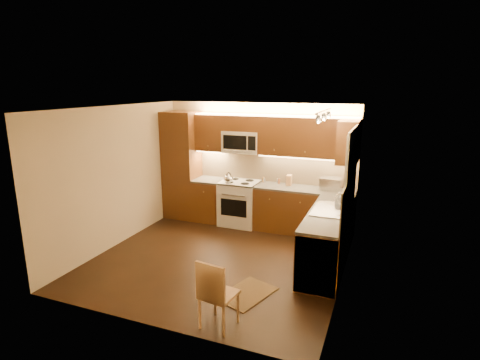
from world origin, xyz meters
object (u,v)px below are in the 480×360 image
at_px(stove, 240,203).
at_px(knife_block, 289,180).
at_px(toaster_oven, 331,184).
at_px(sink, 330,205).
at_px(soap_bottle, 339,198).
at_px(kettle, 228,178).
at_px(dining_chair, 219,293).
at_px(microwave, 242,142).

height_order(stove, knife_block, knife_block).
distance_m(toaster_oven, knife_block, 0.83).
bearing_deg(sink, stove, 150.64).
distance_m(toaster_oven, soap_bottle, 0.96).
bearing_deg(stove, kettle, -128.45).
bearing_deg(sink, soap_bottle, 73.85).
xyz_separation_m(toaster_oven, knife_block, (-0.82, 0.04, -0.01)).
height_order(stove, dining_chair, stove).
bearing_deg(toaster_oven, dining_chair, -99.22).
height_order(sink, dining_chair, sink).
bearing_deg(soap_bottle, microwave, 169.10).
distance_m(stove, microwave, 1.27).
bearing_deg(microwave, knife_block, 0.78).
height_order(sink, kettle, kettle).
bearing_deg(microwave, soap_bottle, -24.35).
height_order(stove, sink, sink).
xyz_separation_m(microwave, knife_block, (1.00, 0.01, -0.72)).
xyz_separation_m(stove, knife_block, (1.00, 0.15, 0.54)).
bearing_deg(stove, dining_chair, -72.58).
height_order(kettle, dining_chair, kettle).
bearing_deg(sink, dining_chair, -112.81).
bearing_deg(kettle, sink, -8.42).
bearing_deg(dining_chair, kettle, 119.08).
bearing_deg(knife_block, kettle, -166.95).
bearing_deg(knife_block, sink, -55.65).
bearing_deg(dining_chair, sink, 75.22).
distance_m(stove, kettle, 0.63).
bearing_deg(toaster_oven, microwave, -177.56).
bearing_deg(kettle, soap_bottle, -0.43).
bearing_deg(sink, knife_block, 128.13).
bearing_deg(dining_chair, microwave, 114.82).
bearing_deg(sink, kettle, 156.89).
bearing_deg(soap_bottle, kettle, 178.33).
bearing_deg(kettle, microwave, 79.21).
bearing_deg(microwave, kettle, -115.48).
xyz_separation_m(sink, knife_block, (-1.00, 1.27, 0.03)).
distance_m(stove, dining_chair, 3.53).
bearing_deg(soap_bottle, knife_block, 152.10).
bearing_deg(toaster_oven, sink, -78.69).
xyz_separation_m(kettle, soap_bottle, (2.25, -0.61, -0.02)).
xyz_separation_m(sink, toaster_oven, (-0.17, 1.23, 0.04)).
relative_size(stove, knife_block, 4.44).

